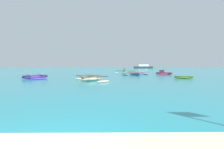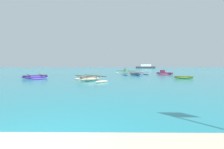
# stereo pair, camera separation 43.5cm
# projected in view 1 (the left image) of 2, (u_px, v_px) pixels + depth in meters

# --- Properties ---
(moored_boat_0) EXTENTS (3.74, 4.22, 0.46)m
(moored_boat_0) POSITION_uv_depth(u_px,v_px,m) (35.00, 77.00, 18.04)
(moored_boat_0) COLOR #5335A9
(moored_boat_0) RESTS_ON ground_plane
(moored_boat_1) EXTENTS (3.03, 3.49, 0.79)m
(moored_boat_1) POSITION_uv_depth(u_px,v_px,m) (164.00, 73.00, 25.70)
(moored_boat_1) COLOR #DB437D
(moored_boat_1) RESTS_ON ground_plane
(moored_boat_2) EXTENTS (2.28, 1.18, 0.31)m
(moored_boat_2) POSITION_uv_depth(u_px,v_px,m) (184.00, 77.00, 17.94)
(moored_boat_2) COLOR #89AC2B
(moored_boat_2) RESTS_ON ground_plane
(moored_boat_3) EXTENTS (4.27, 3.18, 0.98)m
(moored_boat_3) POSITION_uv_depth(u_px,v_px,m) (125.00, 72.00, 29.33)
(moored_boat_3) COLOR #84DCB0
(moored_boat_3) RESTS_ON ground_plane
(moored_boat_4) EXTENTS (3.92, 4.10, 0.55)m
(moored_boat_4) POSITION_uv_depth(u_px,v_px,m) (91.00, 78.00, 15.34)
(moored_boat_4) COLOR beige
(moored_boat_4) RESTS_ON ground_plane
(moored_boat_5) EXTENTS (4.60, 3.52, 0.44)m
(moored_boat_5) POSITION_uv_depth(u_px,v_px,m) (135.00, 74.00, 24.44)
(moored_boat_5) COLOR #838ED7
(moored_boat_5) RESTS_ON ground_plane
(distant_ferry) EXTENTS (9.49, 2.09, 2.09)m
(distant_ferry) POSITION_uv_depth(u_px,v_px,m) (143.00, 67.00, 76.83)
(distant_ferry) COLOR #2D333D
(distant_ferry) RESTS_ON ground_plane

